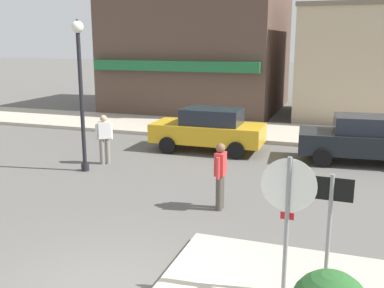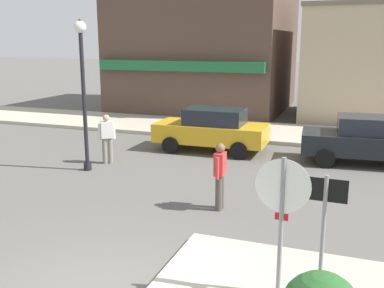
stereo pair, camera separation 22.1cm
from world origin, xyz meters
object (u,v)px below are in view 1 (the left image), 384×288
object	(u,v)px
one_way_sign	(329,225)
parked_car_second	(363,139)
lamp_post	(80,74)
pedestrian_crossing_far	(104,138)
parked_car_nearest	(209,129)
stop_sign	(288,208)
pedestrian_crossing_near	(220,174)

from	to	relation	value
one_way_sign	parked_car_second	size ratio (longest dim) A/B	0.51
lamp_post	pedestrian_crossing_far	world-z (taller)	lamp_post
parked_car_nearest	parked_car_second	xyz separation A→B (m)	(5.23, 0.06, 0.00)
lamp_post	parked_car_second	world-z (taller)	lamp_post
stop_sign	parked_car_second	distance (m)	9.06
parked_car_second	pedestrian_crossing_far	size ratio (longest dim) A/B	2.57
stop_sign	pedestrian_crossing_far	distance (m)	8.99
one_way_sign	pedestrian_crossing_far	bearing A→B (deg)	139.73
lamp_post	parked_car_second	distance (m)	9.18
parked_car_second	stop_sign	bearing A→B (deg)	-98.44
one_way_sign	lamp_post	world-z (taller)	lamp_post
one_way_sign	parked_car_second	xyz separation A→B (m)	(0.72, 8.94, -0.52)
pedestrian_crossing_far	parked_car_second	bearing A→B (deg)	19.83
parked_car_second	pedestrian_crossing_near	xyz separation A→B (m)	(-3.29, -5.52, 0.06)
lamp_post	pedestrian_crossing_far	xyz separation A→B (m)	(0.18, 0.91, -2.09)
stop_sign	lamp_post	distance (m)	8.64
parked_car_second	pedestrian_crossing_far	xyz separation A→B (m)	(-7.91, -2.85, 0.06)
stop_sign	parked_car_nearest	world-z (taller)	stop_sign
stop_sign	lamp_post	world-z (taller)	lamp_post
pedestrian_crossing_near	pedestrian_crossing_far	xyz separation A→B (m)	(-4.62, 2.67, 0.00)
stop_sign	parked_car_nearest	size ratio (longest dim) A/B	0.57
parked_car_nearest	one_way_sign	bearing A→B (deg)	-63.08
stop_sign	pedestrian_crossing_near	size ratio (longest dim) A/B	1.43
one_way_sign	parked_car_second	world-z (taller)	one_way_sign
stop_sign	pedestrian_crossing_near	bearing A→B (deg)	119.95
parked_car_nearest	pedestrian_crossing_far	xyz separation A→B (m)	(-2.68, -2.79, 0.06)
stop_sign	one_way_sign	world-z (taller)	stop_sign
lamp_post	pedestrian_crossing_near	bearing A→B (deg)	-20.09
one_way_sign	parked_car_nearest	distance (m)	9.98
parked_car_nearest	pedestrian_crossing_near	world-z (taller)	pedestrian_crossing_near
parked_car_nearest	pedestrian_crossing_far	size ratio (longest dim) A/B	2.50
stop_sign	parked_car_second	bearing A→B (deg)	81.56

